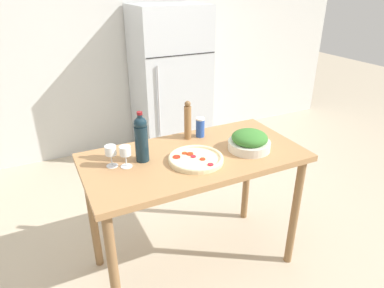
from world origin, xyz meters
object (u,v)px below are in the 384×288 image
(refrigerator, at_px, (170,83))
(pepper_mill, at_px, (188,121))
(homemade_pizza, at_px, (196,159))
(salt_canister, at_px, (200,127))
(wine_glass_far, at_px, (111,152))
(wine_glass_near, at_px, (125,152))
(salad_bowl, at_px, (249,141))
(wine_bottle, at_px, (141,138))

(refrigerator, distance_m, pepper_mill, 1.69)
(homemade_pizza, xyz_separation_m, salt_canister, (0.19, 0.32, 0.05))
(wine_glass_far, distance_m, salt_canister, 0.69)
(wine_glass_near, bearing_deg, homemade_pizza, -16.56)
(salt_canister, bearing_deg, salad_bowl, -59.17)
(wine_glass_near, bearing_deg, refrigerator, 60.19)
(pepper_mill, bearing_deg, salt_canister, -4.86)
(wine_glass_near, distance_m, salt_canister, 0.63)
(pepper_mill, height_order, homemade_pizza, pepper_mill)
(wine_glass_far, xyz_separation_m, salt_canister, (0.67, 0.15, -0.03))
(wine_bottle, height_order, salt_canister, wine_bottle)
(wine_glass_near, distance_m, wine_glass_far, 0.09)
(pepper_mill, distance_m, salt_canister, 0.11)
(salad_bowl, distance_m, homemade_pizza, 0.39)
(salad_bowl, distance_m, salt_canister, 0.38)
(refrigerator, relative_size, pepper_mill, 6.15)
(wine_glass_near, relative_size, salt_canister, 0.96)
(salad_bowl, height_order, salt_canister, salt_canister)
(wine_glass_near, height_order, salt_canister, salt_canister)
(wine_glass_far, bearing_deg, wine_bottle, -2.44)
(refrigerator, height_order, wine_glass_near, refrigerator)
(wine_bottle, xyz_separation_m, salad_bowl, (0.67, -0.16, -0.09))
(pepper_mill, height_order, salt_canister, pepper_mill)
(wine_glass_near, xyz_separation_m, salad_bowl, (0.79, -0.13, -0.04))
(wine_bottle, relative_size, salad_bowl, 1.14)
(homemade_pizza, distance_m, salt_canister, 0.37)
(wine_bottle, height_order, salad_bowl, wine_bottle)
(wine_glass_near, height_order, homemade_pizza, wine_glass_near)
(pepper_mill, bearing_deg, wine_glass_far, -164.24)
(wine_glass_far, bearing_deg, salt_canister, 13.02)
(salad_bowl, bearing_deg, homemade_pizza, 178.89)
(refrigerator, distance_m, salad_bowl, 1.94)
(refrigerator, height_order, salad_bowl, refrigerator)
(wine_bottle, relative_size, wine_glass_near, 2.37)
(pepper_mill, relative_size, homemade_pizza, 0.81)
(wine_glass_near, bearing_deg, wine_glass_far, 150.56)
(pepper_mill, xyz_separation_m, homemade_pizza, (-0.10, -0.32, -0.12))
(refrigerator, relative_size, wine_bottle, 5.33)
(wine_glass_far, xyz_separation_m, homemade_pizza, (0.48, -0.16, -0.08))
(wine_glass_far, bearing_deg, wine_glass_near, -29.44)
(wine_glass_far, bearing_deg, pepper_mill, 15.76)
(salad_bowl, xyz_separation_m, salt_canister, (-0.19, 0.32, 0.01))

